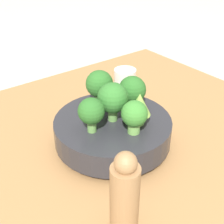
{
  "coord_description": "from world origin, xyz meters",
  "views": [
    {
      "loc": [
        -0.37,
        -0.49,
        0.5
      ],
      "look_at": [
        0.01,
        0.0,
        0.13
      ],
      "focal_mm": 50.0,
      "sensor_mm": 36.0,
      "label": 1
    }
  ],
  "objects": [
    {
      "name": "broccoli_floret_right",
      "position": [
        0.08,
        0.02,
        0.15
      ],
      "size": [
        0.07,
        0.07,
        0.08
      ],
      "color": "#6BA34C",
      "rests_on": "bowl"
    },
    {
      "name": "table",
      "position": [
        0.0,
        0.0,
        0.02
      ],
      "size": [
        1.06,
        0.89,
        0.04
      ],
      "color": "#9E7042",
      "rests_on": "ground_plane"
    },
    {
      "name": "romanesco_piece_near",
      "position": [
        0.04,
        -0.05,
        0.15
      ],
      "size": [
        0.05,
        0.05,
        0.08
      ],
      "color": "#6BA34C",
      "rests_on": "bowl"
    },
    {
      "name": "broccoli_floret_back",
      "position": [
        0.02,
        0.08,
        0.16
      ],
      "size": [
        0.07,
        0.07,
        0.09
      ],
      "color": "#609347",
      "rests_on": "bowl"
    },
    {
      "name": "ground_plane",
      "position": [
        0.0,
        0.0,
        0.0
      ],
      "size": [
        6.0,
        6.0,
        0.0
      ],
      "primitive_type": "plane",
      "color": "#ADA89E"
    },
    {
      "name": "cup",
      "position": [
        0.16,
        0.15,
        0.09
      ],
      "size": [
        0.06,
        0.06,
        0.1
      ],
      "color": "silver",
      "rests_on": "table"
    },
    {
      "name": "bowl",
      "position": [
        0.01,
        0.0,
        0.08
      ],
      "size": [
        0.28,
        0.28,
        0.07
      ],
      "color": "#28282D",
      "rests_on": "table"
    },
    {
      "name": "pepper_mill",
      "position": [
        -0.13,
        -0.21,
        0.12
      ],
      "size": [
        0.05,
        0.05,
        0.17
      ],
      "color": "#997047",
      "rests_on": "table"
    },
    {
      "name": "broccoli_floret_front",
      "position": [
        0.01,
        -0.07,
        0.15
      ],
      "size": [
        0.06,
        0.06,
        0.08
      ],
      "color": "#6BA34C",
      "rests_on": "bowl"
    },
    {
      "name": "broccoli_floret_center",
      "position": [
        0.01,
        0.0,
        0.16
      ],
      "size": [
        0.07,
        0.07,
        0.09
      ],
      "color": "#609347",
      "rests_on": "bowl"
    },
    {
      "name": "broccoli_floret_left",
      "position": [
        -0.06,
        -0.01,
        0.16
      ],
      "size": [
        0.06,
        0.06,
        0.08
      ],
      "color": "#609347",
      "rests_on": "bowl"
    }
  ]
}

